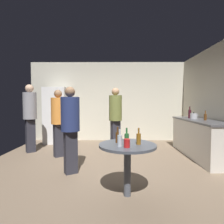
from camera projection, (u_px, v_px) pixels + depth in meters
name	position (u px, v px, depth m)	size (l,w,h in m)	color
ground_plane	(105.00, 168.00, 3.86)	(5.20, 5.20, 0.10)	#7A6651
wall_back	(108.00, 102.00, 6.41)	(5.32, 0.06, 2.70)	beige
refrigerator	(56.00, 115.00, 6.02)	(0.70, 0.68, 1.80)	white
kitchen_counter	(200.00, 138.00, 4.47)	(0.64, 2.19, 0.90)	beige
kettle	(194.00, 116.00, 4.70)	(0.24, 0.17, 0.18)	#B2B2B7
wine_bottle_on_counter	(190.00, 114.00, 4.92)	(0.08, 0.08, 0.31)	#3F141E
beer_bottle_on_counter	(205.00, 117.00, 4.30)	(0.06, 0.06, 0.23)	#593314
foreground_table	(127.00, 152.00, 2.57)	(0.80, 0.80, 0.73)	#4C515B
beer_bottle_amber	(139.00, 138.00, 2.55)	(0.06, 0.06, 0.23)	#8C5919
beer_bottle_brown	(118.00, 137.00, 2.65)	(0.06, 0.06, 0.23)	#593314
beer_bottle_green	(127.00, 138.00, 2.55)	(0.06, 0.06, 0.23)	#26662D
beer_bottle_clear	(120.00, 140.00, 2.43)	(0.06, 0.06, 0.23)	silver
plastic_cup_red	(127.00, 143.00, 2.37)	(0.08, 0.08, 0.11)	red
person_in_olive_shirt	(115.00, 115.00, 4.87)	(0.45, 0.45, 1.70)	#2D2D38
person_in_orange_shirt	(58.00, 118.00, 4.45)	(0.47, 0.47, 1.62)	#2D2D38
person_in_navy_shirt	(70.00, 123.00, 3.39)	(0.46, 0.46, 1.60)	#2D2D38
person_in_gray_shirt	(30.00, 113.00, 4.85)	(0.48, 0.48, 1.79)	#2D2D38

